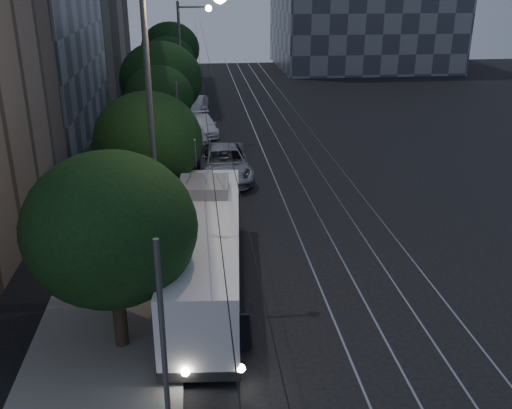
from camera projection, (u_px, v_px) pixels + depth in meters
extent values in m
plane|color=black|center=(302.00, 260.00, 24.51)|extent=(120.00, 120.00, 0.00)
cube|color=gray|center=(153.00, 140.00, 42.18)|extent=(5.00, 90.00, 0.15)
cube|color=#9A9AA2|center=(258.00, 138.00, 42.98)|extent=(0.08, 90.00, 0.02)
cube|color=#9A9AA2|center=(276.00, 137.00, 43.12)|extent=(0.08, 90.00, 0.02)
cube|color=#9A9AA2|center=(297.00, 137.00, 43.28)|extent=(0.08, 90.00, 0.02)
cube|color=#9A9AA2|center=(315.00, 136.00, 43.42)|extent=(0.08, 90.00, 0.02)
cylinder|color=black|center=(200.00, 63.00, 40.48)|extent=(0.02, 90.00, 0.02)
cylinder|color=black|center=(210.00, 63.00, 40.55)|extent=(0.02, 90.00, 0.02)
cylinder|color=#58595B|center=(164.00, 352.00, 13.63)|extent=(0.14, 0.14, 6.00)
cylinder|color=#58595B|center=(179.00, 136.00, 32.08)|extent=(0.14, 0.14, 6.00)
cylinder|color=#58595B|center=(183.00, 77.00, 50.53)|extent=(0.14, 0.14, 6.00)
cylinder|color=#58595B|center=(185.00, 50.00, 68.98)|extent=(0.14, 0.14, 6.00)
cube|color=silver|center=(207.00, 252.00, 21.48)|extent=(3.29, 11.57, 2.71)
cube|color=black|center=(208.00, 280.00, 21.94)|extent=(3.34, 11.62, 0.33)
cube|color=black|center=(206.00, 244.00, 21.88)|extent=(3.17, 9.21, 1.00)
cube|color=black|center=(212.00, 333.00, 16.15)|extent=(2.13, 0.24, 1.24)
cube|color=black|center=(203.00, 194.00, 26.64)|extent=(1.93, 0.23, 0.95)
cube|color=#2AFF59|center=(211.00, 307.00, 15.83)|extent=(1.52, 0.18, 0.30)
cube|color=gray|center=(204.00, 187.00, 23.52)|extent=(2.18, 2.24, 0.48)
sphere|color=white|center=(185.00, 372.00, 16.48)|extent=(0.25, 0.25, 0.25)
sphere|color=white|center=(241.00, 368.00, 16.64)|extent=(0.25, 0.25, 0.25)
cylinder|color=#58595B|center=(195.00, 155.00, 24.01)|extent=(0.06, 4.31, 2.51)
cylinder|color=#58595B|center=(209.00, 154.00, 24.07)|extent=(0.06, 4.31, 2.51)
cylinder|color=black|center=(175.00, 338.00, 18.45)|extent=(0.29, 0.95, 0.95)
cylinder|color=black|center=(247.00, 333.00, 18.68)|extent=(0.29, 0.95, 0.95)
cylinder|color=black|center=(179.00, 252.00, 24.14)|extent=(0.29, 0.95, 0.95)
cylinder|color=black|center=(233.00, 250.00, 24.37)|extent=(0.29, 0.95, 0.95)
cylinder|color=black|center=(179.00, 234.00, 25.82)|extent=(0.29, 0.95, 0.95)
cylinder|color=black|center=(230.00, 232.00, 26.06)|extent=(0.29, 0.95, 0.95)
imported|color=#95969C|center=(224.00, 163.00, 34.24)|extent=(3.19, 6.73, 1.86)
imported|color=silver|center=(196.00, 135.00, 41.37)|extent=(1.74, 3.71, 1.23)
imported|color=white|center=(203.00, 125.00, 43.82)|extent=(2.47, 4.95, 1.38)
imported|color=silver|center=(195.00, 105.00, 50.48)|extent=(2.46, 4.67, 1.46)
imported|color=silver|center=(196.00, 105.00, 51.06)|extent=(2.47, 4.03, 1.28)
cylinder|color=black|center=(120.00, 317.00, 18.34)|extent=(0.44, 0.44, 2.31)
ellipsoid|color=black|center=(111.00, 229.00, 17.18)|extent=(5.27, 5.27, 4.74)
cylinder|color=black|center=(153.00, 204.00, 27.03)|extent=(0.44, 0.44, 2.57)
ellipsoid|color=black|center=(148.00, 140.00, 25.86)|extent=(4.93, 4.93, 4.44)
cylinder|color=black|center=(162.00, 144.00, 36.19)|extent=(0.44, 0.44, 2.88)
ellipsoid|color=black|center=(159.00, 97.00, 35.06)|extent=(4.22, 4.22, 3.80)
cylinder|color=black|center=(164.00, 131.00, 39.35)|extent=(0.44, 0.44, 2.85)
ellipsoid|color=black|center=(161.00, 80.00, 38.05)|extent=(5.55, 5.55, 5.00)
cylinder|color=black|center=(170.00, 98.00, 50.40)|extent=(0.44, 0.44, 2.64)
ellipsoid|color=black|center=(168.00, 62.00, 49.24)|extent=(4.80, 4.80, 4.32)
cylinder|color=black|center=(172.00, 84.00, 57.23)|extent=(0.44, 0.44, 2.57)
ellipsoid|color=black|center=(170.00, 49.00, 55.96)|extent=(5.72, 5.72, 5.14)
cylinder|color=#58595B|center=(153.00, 156.00, 19.38)|extent=(0.20, 0.20, 11.35)
cylinder|color=#58595B|center=(181.00, 75.00, 40.05)|extent=(0.20, 0.20, 9.81)
cylinder|color=#58595B|center=(194.00, 7.00, 38.48)|extent=(2.16, 0.12, 0.12)
sphere|color=#FFCA8C|center=(209.00, 8.00, 38.61)|extent=(0.44, 0.44, 0.44)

